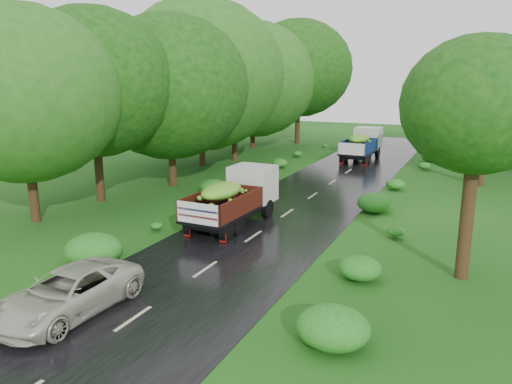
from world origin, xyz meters
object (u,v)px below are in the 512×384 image
Objects in this scene: car at (68,292)px; utility_pole at (454,117)px; truck_far at (362,143)px; truck_near at (235,195)px.

car is 31.39m from utility_pole.
utility_pole reaches higher than truck_far.
truck_near is at bearing 90.12° from car.
truck_near is 1.27× the size of car.
utility_pole is (8.22, 30.15, 2.98)m from car.
utility_pole is (7.89, 20.28, 2.27)m from truck_near.
car is 0.65× the size of utility_pole.
truck_far is (1.28, 19.86, 0.02)m from truck_near.
car is (-1.61, -29.72, -0.74)m from truck_far.
utility_pole is at bearing 70.73° from truck_near.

